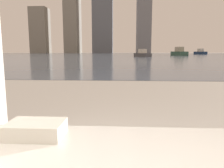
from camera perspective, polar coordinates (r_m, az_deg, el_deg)
towel_stack at (r=1.25m, az=-19.28°, el=-11.09°), size 0.29×0.20×0.08m
harbor_water at (r=62.16m, az=3.06°, el=7.65°), size 180.00×110.00×0.01m
harbor_boat_1 at (r=77.58m, az=22.08°, el=7.70°), size 3.05×5.17×1.84m
harbor_boat_3 at (r=38.77m, az=7.96°, el=7.76°), size 2.94×3.75×1.36m
harbor_boat_4 at (r=51.76m, az=17.14°, el=7.87°), size 2.84×5.45×1.95m
skyline_tower_0 at (r=127.06m, az=-18.26°, el=13.07°), size 8.80×8.99×23.86m
skyline_tower_1 at (r=123.79m, az=-10.36°, el=19.88°), size 6.99×13.12×51.19m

